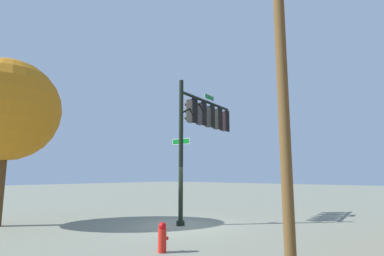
% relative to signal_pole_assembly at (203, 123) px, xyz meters
% --- Properties ---
extents(ground_plane, '(120.00, 120.00, 0.00)m').
position_rel_signal_pole_assembly_xyz_m(ground_plane, '(-1.98, -0.27, -4.80)').
color(ground_plane, gray).
extents(signal_pole_assembly, '(4.85, 1.33, 6.50)m').
position_rel_signal_pole_assembly_xyz_m(signal_pole_assembly, '(0.00, 0.00, 0.00)').
color(signal_pole_assembly, black).
rests_on(signal_pole_assembly, ground_plane).
extents(utility_pole, '(1.75, 0.66, 7.91)m').
position_rel_signal_pole_assembly_xyz_m(utility_pole, '(-4.72, -6.33, -0.71)').
color(utility_pole, brown).
rests_on(utility_pole, ground_plane).
extents(fire_hydrant, '(0.33, 0.24, 0.83)m').
position_rel_signal_pole_assembly_xyz_m(fire_hydrant, '(-5.70, -2.98, -4.39)').
color(fire_hydrant, red).
rests_on(fire_hydrant, ground_plane).
extents(tree_near, '(4.60, 4.60, 7.38)m').
position_rel_signal_pole_assembly_xyz_m(tree_near, '(-7.23, 5.58, 0.25)').
color(tree_near, '#53361A').
rests_on(tree_near, ground_plane).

